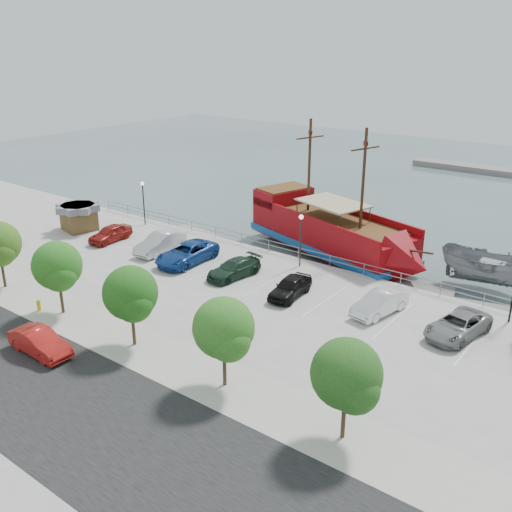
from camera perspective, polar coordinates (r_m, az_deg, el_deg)
The scene contains 25 objects.
ground at distance 41.34m, azimuth -0.57°, elevation -4.98°, with size 160.00×160.00×0.00m, color #3D4D4C.
street at distance 31.43m, azimuth -19.17°, elevation -13.27°, with size 100.00×8.00×0.04m, color black.
sidewalk at distance 34.42m, azimuth -10.91°, elevation -9.18°, with size 100.00×4.00×0.05m, color #A7A690.
seawall_railing at distance 46.65m, azimuth 5.28°, elevation 0.08°, with size 50.00×0.06×1.00m.
pirate_ship at distance 49.83m, azimuth 8.48°, elevation 1.92°, with size 19.54×10.49×12.10m.
patrol_boat at distance 46.87m, azimuth 22.44°, elevation -1.43°, with size 2.91×7.72×2.99m, color slate.
dock_west at distance 55.65m, azimuth -5.51°, elevation 2.10°, with size 6.70×1.92×0.38m, color gray.
dock_mid at distance 45.13m, azimuth 14.52°, elevation -3.08°, with size 7.44×2.13×0.43m, color slate.
dock_east at distance 43.19m, azimuth 23.89°, elevation -5.41°, with size 7.58×2.17×0.43m, color slate.
shed at distance 56.50m, azimuth -17.31°, elevation 3.80°, with size 3.61×3.61×2.50m.
street_sedan at distance 35.41m, azimuth -20.82°, elevation -8.06°, with size 1.53×4.38×1.44m, color red.
fire_hydrant at distance 40.76m, azimuth -20.90°, elevation -4.60°, with size 0.29×0.29×0.83m.
lamp_post_left at distance 56.11m, azimuth -11.22°, elevation 5.96°, with size 0.36×0.36×4.28m.
lamp_post_mid at distance 44.80m, azimuth 4.50°, elevation 2.49°, with size 0.36×0.36×4.28m.
tree_c at distance 38.72m, azimuth -19.22°, elevation -1.12°, with size 3.30×3.20×5.00m.
tree_d at distance 33.47m, azimuth -12.37°, elevation -3.88°, with size 3.30×3.20×5.00m.
tree_e at distance 28.97m, azimuth -3.13°, elevation -7.48°, with size 3.30×3.20×5.00m.
tree_f at distance 25.62m, azimuth 9.23°, elevation -11.90°, with size 3.30×3.20×5.00m.
parked_car_a at distance 52.72m, azimuth -14.36°, elevation 2.21°, with size 1.73×4.29×1.46m, color maroon.
parked_car_b at distance 49.07m, azimuth -9.55°, elevation 1.31°, with size 1.75×5.02×1.65m, color silver.
parked_car_c at distance 46.43m, azimuth -6.92°, elevation 0.28°, with size 2.69×5.82×1.62m, color navy.
parked_car_d at distance 43.40m, azimuth -2.21°, elevation -1.26°, with size 1.90×4.67×1.36m, color #1A3524.
parked_car_e at distance 40.18m, azimuth 3.44°, elevation -3.10°, with size 1.72×4.27×1.46m, color black.
parked_car_f at distance 38.55m, azimuth 12.26°, elevation -4.63°, with size 1.58×4.53×1.49m, color white.
parked_car_g at distance 37.09m, azimuth 19.53°, elevation -6.57°, with size 2.32×5.03×1.40m, color gray.
Camera 1 is at (22.72, -29.43, 17.07)m, focal length 40.00 mm.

